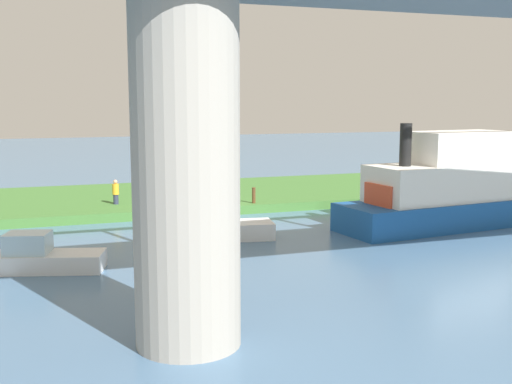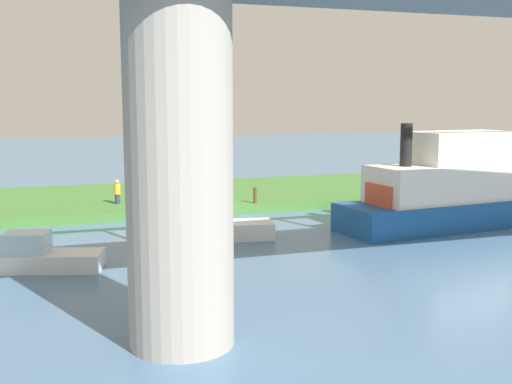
% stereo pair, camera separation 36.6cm
% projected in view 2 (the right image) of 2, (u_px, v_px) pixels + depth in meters
% --- Properties ---
extents(ground_plane, '(160.00, 160.00, 0.00)m').
position_uv_depth(ground_plane, '(203.00, 217.00, 34.11)').
color(ground_plane, '#4C7093').
extents(grassy_bank, '(80.00, 12.00, 0.50)m').
position_uv_depth(grassy_bank, '(180.00, 197.00, 39.70)').
color(grassy_bank, '#427533').
rests_on(grassy_bank, ground).
extents(bridge_pylon, '(2.71, 2.71, 8.96)m').
position_uv_depth(bridge_pylon, '(179.00, 172.00, 15.70)').
color(bridge_pylon, '#9E998E').
rests_on(bridge_pylon, ground).
extents(person_on_bank, '(0.47, 0.47, 1.39)m').
position_uv_depth(person_on_bank, '(117.00, 192.00, 35.30)').
color(person_on_bank, '#2D334C').
rests_on(person_on_bank, grassy_bank).
extents(mooring_post, '(0.20, 0.20, 0.90)m').
position_uv_depth(mooring_post, '(255.00, 195.00, 35.57)').
color(mooring_post, brown).
rests_on(mooring_post, grassy_bank).
extents(riverboat_paddlewheel, '(10.51, 4.50, 5.21)m').
position_uv_depth(riverboat_paddlewheel, '(444.00, 189.00, 31.04)').
color(riverboat_paddlewheel, '#195199').
rests_on(riverboat_paddlewheel, ground).
extents(skiff_small, '(5.13, 2.53, 1.64)m').
position_uv_depth(skiff_small, '(215.00, 226.00, 28.58)').
color(skiff_small, white).
rests_on(skiff_small, ground).
extents(motorboat_red, '(4.59, 2.69, 1.44)m').
position_uv_depth(motorboat_red, '(39.00, 257.00, 23.35)').
color(motorboat_red, white).
rests_on(motorboat_red, ground).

